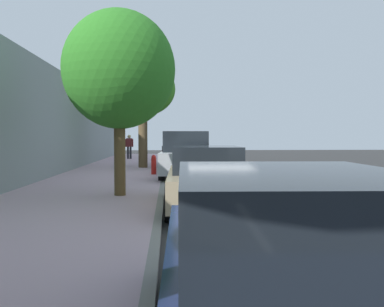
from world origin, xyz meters
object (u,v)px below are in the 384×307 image
object	(u,v)px
cyclist_with_backpack	(169,154)
pedestrian_on_phone	(129,145)
street_tree_mid_block	(119,70)
fire_hydrant	(154,164)
street_tree_near_cyclist	(143,90)
parked_suv_black_second	(184,149)
parked_pickup_silver_mid	(186,157)
parked_sedan_tan_far	(206,179)
parked_sedan_grey_nearest	(181,150)
bicycle_at_curb	(175,172)
parked_sedan_dark_blue_farthest	(292,282)

from	to	relation	value
cyclist_with_backpack	pedestrian_on_phone	distance (m)	14.41
street_tree_mid_block	pedestrian_on_phone	xyz separation A→B (m)	(1.53, -18.90, -2.45)
street_tree_mid_block	pedestrian_on_phone	distance (m)	19.12
fire_hydrant	street_tree_near_cyclist	bearing A→B (deg)	-80.02
parked_suv_black_second	fire_hydrant	size ratio (longest dim) A/B	5.71
parked_pickup_silver_mid	parked_sedan_tan_far	xyz separation A→B (m)	(-0.17, 7.24, -0.15)
pedestrian_on_phone	parked_sedan_grey_nearest	bearing A→B (deg)	-172.89
parked_suv_black_second	parked_pickup_silver_mid	bearing A→B (deg)	88.52
parked_pickup_silver_mid	cyclist_with_backpack	world-z (taller)	parked_pickup_silver_mid
bicycle_at_curb	pedestrian_on_phone	world-z (taller)	pedestrian_on_phone
bicycle_at_curb	fire_hydrant	world-z (taller)	fire_hydrant
parked_sedan_dark_blue_farthest	street_tree_near_cyclist	distance (m)	19.48
cyclist_with_backpack	parked_sedan_dark_blue_farthest	bearing A→B (deg)	93.46
street_tree_mid_block	fire_hydrant	world-z (taller)	street_tree_mid_block
street_tree_mid_block	fire_hydrant	bearing A→B (deg)	-96.40
parked_suv_black_second	parked_sedan_tan_far	size ratio (longest dim) A/B	1.08
parked_sedan_tan_far	pedestrian_on_phone	world-z (taller)	pedestrian_on_phone
street_tree_mid_block	parked_suv_black_second	bearing A→B (deg)	-100.68
street_tree_near_cyclist	pedestrian_on_phone	size ratio (longest dim) A/B	3.17
bicycle_at_curb	street_tree_near_cyclist	distance (m)	7.27
cyclist_with_backpack	fire_hydrant	size ratio (longest dim) A/B	2.06
parked_suv_black_second	cyclist_with_backpack	bearing A→B (deg)	83.14
street_tree_near_cyclist	parked_sedan_grey_nearest	bearing A→B (deg)	-104.01
parked_sedan_grey_nearest	parked_sedan_dark_blue_farthest	xyz separation A→B (m)	(0.06, 28.12, 0.00)
bicycle_at_curb	pedestrian_on_phone	distance (m)	14.93
parked_sedan_grey_nearest	fire_hydrant	size ratio (longest dim) A/B	5.25
parked_sedan_dark_blue_farthest	cyclist_with_backpack	distance (m)	13.56
parked_pickup_silver_mid	bicycle_at_curb	size ratio (longest dim) A/B	3.86
fire_hydrant	parked_sedan_tan_far	bearing A→B (deg)	100.72
parked_sedan_grey_nearest	parked_sedan_tan_far	xyz separation A→B (m)	(0.03, 21.15, 0.00)
parked_sedan_tan_far	parked_sedan_dark_blue_farthest	xyz separation A→B (m)	(0.03, 6.97, 0.00)
parked_suv_black_second	bicycle_at_curb	xyz separation A→B (m)	(0.62, 7.46, -0.65)
parked_sedan_grey_nearest	street_tree_mid_block	size ratio (longest dim) A/B	0.87
parked_pickup_silver_mid	parked_sedan_dark_blue_farthest	distance (m)	14.22
parked_sedan_tan_far	fire_hydrant	size ratio (longest dim) A/B	5.30
parked_suv_black_second	parked_pickup_silver_mid	world-z (taller)	parked_suv_black_second
parked_suv_black_second	street_tree_near_cyclist	bearing A→B (deg)	33.76
street_tree_near_cyclist	fire_hydrant	xyz separation A→B (m)	(-0.71, 4.01, -3.64)
cyclist_with_backpack	pedestrian_on_phone	size ratio (longest dim) A/B	0.99
parked_sedan_tan_far	street_tree_mid_block	xyz separation A→B (m)	(2.23, -1.77, 2.82)
cyclist_with_backpack	street_tree_mid_block	bearing A→B (deg)	73.92
parked_sedan_dark_blue_farthest	parked_sedan_grey_nearest	bearing A→B (deg)	-90.13
parked_sedan_tan_far	cyclist_with_backpack	distance (m)	6.62
pedestrian_on_phone	bicycle_at_curb	bearing A→B (deg)	102.13
parked_suv_black_second	bicycle_at_curb	world-z (taller)	parked_suv_black_second
parked_sedan_dark_blue_farthest	bicycle_at_curb	xyz separation A→B (m)	(0.60, -13.07, -0.38)
parked_sedan_dark_blue_farthest	fire_hydrant	distance (m)	15.12
street_tree_mid_block	pedestrian_on_phone	world-z (taller)	street_tree_mid_block
bicycle_at_curb	parked_sedan_tan_far	bearing A→B (deg)	95.91
pedestrian_on_phone	fire_hydrant	world-z (taller)	pedestrian_on_phone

